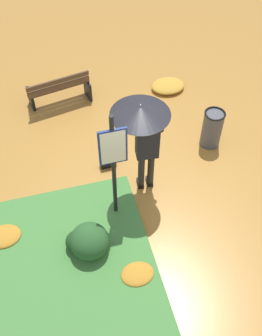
% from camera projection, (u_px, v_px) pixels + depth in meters
% --- Properties ---
extents(ground_plane, '(18.00, 18.00, 0.00)m').
position_uv_depth(ground_plane, '(143.00, 180.00, 7.74)').
color(ground_plane, '#B27A33').
extents(grass_verge, '(4.80, 4.00, 0.05)m').
position_uv_depth(grass_verge, '(7.00, 307.00, 6.10)').
color(grass_verge, '#47843D').
rests_on(grass_verge, ground_plane).
extents(person_with_umbrella, '(0.96, 0.96, 2.04)m').
position_uv_depth(person_with_umbrella, '(143.00, 127.00, 6.46)').
color(person_with_umbrella, '#2D2823').
rests_on(person_with_umbrella, ground_plane).
extents(info_sign_post, '(0.44, 0.07, 2.30)m').
position_uv_depth(info_sign_post, '(113.00, 158.00, 6.17)').
color(info_sign_post, black).
rests_on(info_sign_post, ground_plane).
extents(handbag, '(0.31, 0.15, 0.37)m').
position_uv_depth(handbag, '(108.00, 161.00, 7.88)').
color(handbag, black).
rests_on(handbag, ground_plane).
extents(park_bench, '(1.41, 0.62, 0.75)m').
position_uv_depth(park_bench, '(59.00, 89.00, 8.90)').
color(park_bench, black).
rests_on(park_bench, ground_plane).
extents(trash_bin, '(0.42, 0.42, 0.83)m').
position_uv_depth(trash_bin, '(212.00, 128.00, 8.06)').
color(trash_bin, '#4C4C51').
rests_on(trash_bin, ground_plane).
extents(shrub_cluster, '(0.71, 0.64, 0.58)m').
position_uv_depth(shrub_cluster, '(87.00, 241.00, 6.56)').
color(shrub_cluster, '#285628').
rests_on(shrub_cluster, ground_plane).
extents(leaf_pile_near_person, '(0.78, 0.62, 0.17)m').
position_uv_depth(leaf_pile_near_person, '(168.00, 86.00, 9.47)').
color(leaf_pile_near_person, gold).
rests_on(leaf_pile_near_person, ground_plane).
extents(leaf_pile_by_bench, '(0.59, 0.47, 0.13)m').
position_uv_depth(leaf_pile_by_bench, '(4.00, 236.00, 6.86)').
color(leaf_pile_by_bench, '#C68428').
rests_on(leaf_pile_by_bench, ground_plane).
extents(leaf_pile_far_path, '(0.54, 0.43, 0.12)m').
position_uv_depth(leaf_pile_far_path, '(137.00, 274.00, 6.42)').
color(leaf_pile_far_path, '#C68428').
rests_on(leaf_pile_far_path, ground_plane).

